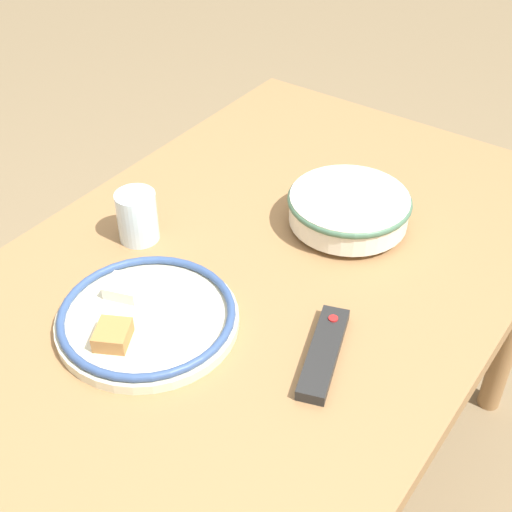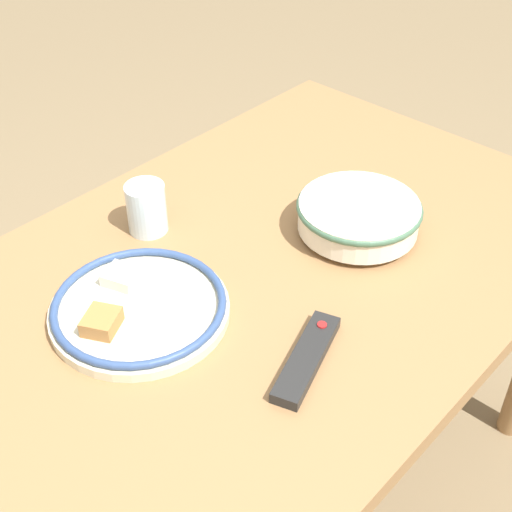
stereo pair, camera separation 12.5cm
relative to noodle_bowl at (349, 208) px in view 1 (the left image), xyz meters
The scene contains 5 objects.
dining_table 0.33m from the noodle_bowl, 13.06° to the right, with size 1.55×0.87×0.74m.
noodle_bowl is the anchor object (origin of this frame).
food_plate 0.46m from the noodle_bowl, 17.21° to the right, with size 0.31×0.31×0.05m.
tv_remote 0.36m from the noodle_bowl, 23.58° to the left, with size 0.20×0.11×0.02m.
drinking_glass 0.41m from the noodle_bowl, 49.10° to the right, with size 0.08×0.08×0.10m.
Camera 1 is at (0.73, 0.58, 1.58)m, focal length 50.00 mm.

